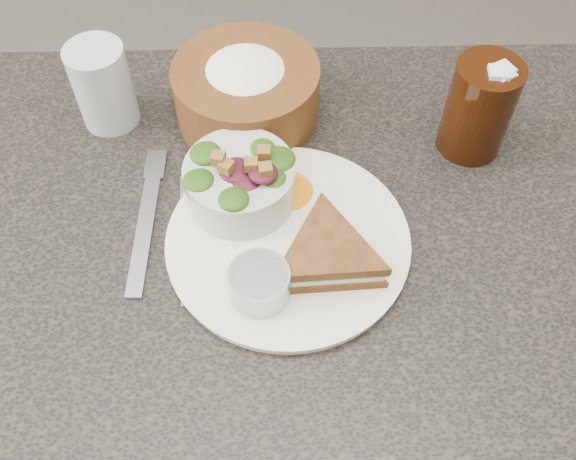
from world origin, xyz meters
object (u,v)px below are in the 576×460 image
(dinner_plate, at_px, (288,241))
(sandwich, at_px, (328,255))
(dressing_ramekin, at_px, (259,284))
(dining_table, at_px, (280,360))
(water_glass, at_px, (103,86))
(cola_glass, at_px, (480,105))
(bread_basket, at_px, (246,84))
(salad_bowl, at_px, (240,177))

(dinner_plate, distance_m, sandwich, 0.06)
(dressing_ramekin, bearing_deg, dining_table, 77.09)
(dining_table, height_order, water_glass, water_glass)
(sandwich, height_order, cola_glass, cola_glass)
(dressing_ramekin, relative_size, bread_basket, 0.35)
(dinner_plate, xyz_separation_m, water_glass, (-0.24, 0.22, 0.05))
(dressing_ramekin, bearing_deg, dinner_plate, 65.94)
(salad_bowl, bearing_deg, sandwich, -45.02)
(bread_basket, bearing_deg, sandwich, -69.82)
(sandwich, height_order, dressing_ramekin, same)
(dining_table, bearing_deg, dressing_ramekin, -102.91)
(salad_bowl, height_order, cola_glass, cola_glass)
(dinner_plate, bearing_deg, salad_bowl, 131.66)
(salad_bowl, relative_size, dressing_ramekin, 1.96)
(bread_basket, bearing_deg, dining_table, -79.50)
(dining_table, relative_size, salad_bowl, 7.42)
(cola_glass, bearing_deg, sandwich, -135.98)
(cola_glass, bearing_deg, water_glass, 172.84)
(sandwich, xyz_separation_m, water_glass, (-0.29, 0.26, 0.03))
(sandwich, bearing_deg, dinner_plate, 136.81)
(dinner_plate, bearing_deg, sandwich, -40.10)
(cola_glass, xyz_separation_m, water_glass, (-0.49, 0.06, -0.01))
(salad_bowl, distance_m, bread_basket, 0.16)
(salad_bowl, height_order, bread_basket, bread_basket)
(dinner_plate, bearing_deg, dining_table, 130.75)
(dinner_plate, xyz_separation_m, salad_bowl, (-0.06, 0.06, 0.05))
(bread_basket, distance_m, water_glass, 0.19)
(bread_basket, relative_size, cola_glass, 1.37)
(bread_basket, bearing_deg, cola_glass, -11.99)
(sandwich, relative_size, dressing_ramekin, 2.19)
(water_glass, bearing_deg, dining_table, -41.94)
(cola_glass, height_order, water_glass, cola_glass)
(dining_table, xyz_separation_m, dressing_ramekin, (-0.02, -0.09, 0.41))
(dinner_plate, distance_m, dressing_ramekin, 0.09)
(dressing_ramekin, distance_m, bread_basket, 0.30)
(cola_glass, bearing_deg, bread_basket, 168.01)
(dining_table, height_order, sandwich, sandwich)
(dining_table, distance_m, dressing_ramekin, 0.42)
(dinner_plate, relative_size, water_glass, 2.46)
(dinner_plate, height_order, cola_glass, cola_glass)
(dinner_plate, xyz_separation_m, bread_basket, (-0.05, 0.22, 0.05))
(dressing_ramekin, height_order, water_glass, water_glass)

